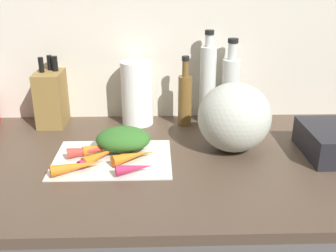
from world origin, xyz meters
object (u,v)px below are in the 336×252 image
Objects in this scene: knife_block at (53,97)px; bottle_2 at (231,88)px; carrot_0 at (92,150)px; winter_squash at (236,117)px; bottle_0 at (186,98)px; paper_towel_roll at (138,93)px; carrot_2 at (102,155)px; carrot_1 at (136,168)px; carrot_7 at (128,147)px; carrot_5 at (103,155)px; carrot_6 at (132,156)px; carrot_3 at (79,166)px; carrot_4 at (140,154)px; cutting_board at (114,158)px; bottle_1 at (209,83)px.

bottle_2 is (67.78, 0.20, 2.92)cm from knife_block.
carrot_0 is 36.82cm from knife_block.
bottle_0 is at bearing 122.55° from winter_squash.
carrot_2 is at bearing -107.16° from paper_towel_roll.
bottle_0 is at bearing -4.64° from knife_block.
bottle_0 is at bearing 66.29° from carrot_1.
carrot_1 reaches higher than carrot_7.
knife_block is (-22.25, 34.01, 8.16)cm from carrot_2.
bottle_0 reaches higher than carrot_5.
carrot_2 is 0.42× the size of bottle_2.
winter_squash is 0.73× the size of bottle_2.
carrot_6 is 0.89× the size of carrot_7.
carrot_1 is at bearing -40.81° from carrot_2.
carrot_3 is 45.47cm from knife_block.
carrot_4 is 0.93× the size of carrot_6.
carrot_2 is at bearing 139.19° from carrot_1.
paper_towel_roll is (6.69, 31.18, 11.62)cm from cutting_board.
carrot_7 is 32.61cm from bottle_0.
carrot_7 reaches higher than cutting_board.
carrot_5 is at bearing 53.02° from carrot_3.
carrot_5 is (3.70, -2.98, -0.34)cm from carrot_0.
carrot_2 is 0.38× the size of bottle_1.
carrot_4 is (0.74, 10.01, -0.54)cm from carrot_1.
carrot_5 is 0.50× the size of bottle_1.
winter_squash is at bearing 9.78° from carrot_5.
carrot_0 is 0.57× the size of knife_block.
bottle_2 is (49.03, 30.86, 10.94)cm from carrot_0.
cutting_board is 1.14× the size of bottle_2.
carrot_6 is 0.46× the size of knife_block.
carrot_5 is at bearing -107.02° from paper_towel_roll.
knife_block is (-31.44, 36.01, 7.86)cm from carrot_6.
carrot_1 is at bearing -113.71° from bottle_0.
bottle_2 is at bearing 44.90° from carrot_6.
carrot_3 is at bearing 174.48° from carrot_1.
paper_towel_roll reaches higher than carrot_0.
paper_towel_roll reaches higher than carrot_2.
paper_towel_roll is at bearing -2.76° from knife_block.
cutting_board is 2.08× the size of carrot_5.
cutting_board is 2.47× the size of carrot_0.
carrot_0 is 15.15cm from carrot_4.
carrot_5 is at bearing 61.23° from carrot_2.
paper_towel_roll reaches higher than cutting_board.
winter_squash is 26.51cm from bottle_0.
carrot_1 is at bearing -78.26° from carrot_6.
carrot_5 is at bearing 137.54° from carrot_1.
winter_squash reaches higher than carrot_5.
carrot_0 is 1.10× the size of carrot_7.
carrot_6 is at bearing -91.38° from paper_towel_roll.
carrot_0 is 1.11× the size of carrot_2.
bottle_0 is at bearing 59.64° from carrot_6.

